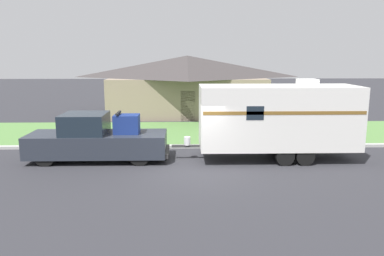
% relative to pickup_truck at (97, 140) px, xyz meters
% --- Properties ---
extents(ground_plane, '(120.00, 120.00, 0.00)m').
position_rel_pickup_truck_xyz_m(ground_plane, '(4.13, -1.64, -0.91)').
color(ground_plane, '#2D2D33').
extents(curb_strip, '(80.00, 0.30, 0.14)m').
position_rel_pickup_truck_xyz_m(curb_strip, '(4.13, 2.11, -0.84)').
color(curb_strip, '#ADADA8').
rests_on(curb_strip, ground_plane).
extents(lawn_strip, '(80.00, 7.00, 0.03)m').
position_rel_pickup_truck_xyz_m(lawn_strip, '(4.13, 5.76, -0.89)').
color(lawn_strip, '#568442').
rests_on(lawn_strip, ground_plane).
extents(house_across_street, '(12.27, 7.75, 4.47)m').
position_rel_pickup_truck_xyz_m(house_across_street, '(4.07, 13.26, 1.41)').
color(house_across_street, gray).
rests_on(house_across_street, ground_plane).
extents(pickup_truck, '(5.99, 2.02, 2.11)m').
position_rel_pickup_truck_xyz_m(pickup_truck, '(0.00, 0.00, 0.00)').
color(pickup_truck, black).
rests_on(pickup_truck, ground_plane).
extents(travel_trailer, '(7.94, 2.33, 3.50)m').
position_rel_pickup_truck_xyz_m(travel_trailer, '(7.81, -0.00, 0.96)').
color(travel_trailer, black).
rests_on(travel_trailer, ground_plane).
extents(mailbox, '(0.48, 0.20, 1.24)m').
position_rel_pickup_truck_xyz_m(mailbox, '(9.29, 2.83, 0.04)').
color(mailbox, brown).
rests_on(mailbox, ground_plane).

